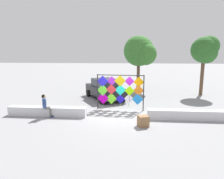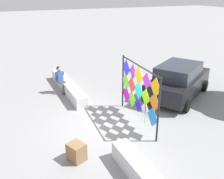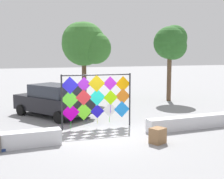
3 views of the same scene
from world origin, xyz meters
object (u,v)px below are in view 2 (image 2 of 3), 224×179
Objects in this scene: parked_car at (179,80)px; cardboard_box_large at (76,152)px; seated_vendor at (61,78)px; kite_display_rack at (138,89)px.

cardboard_box_large is at bearing -65.93° from parked_car.
parked_car reaches higher than seated_vendor.
cardboard_box_large is (2.71, -6.06, -0.56)m from parked_car.
parked_car is 8.17× the size of cardboard_box_large.
kite_display_rack is 4.73m from seated_vendor.
kite_display_rack is 5.52× the size of cardboard_box_large.
kite_display_rack is at bearing -66.48° from parked_car.
seated_vendor is at bearing -154.74° from kite_display_rack.
parked_car reaches higher than cardboard_box_large.
kite_display_rack is 3.45m from cardboard_box_large.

